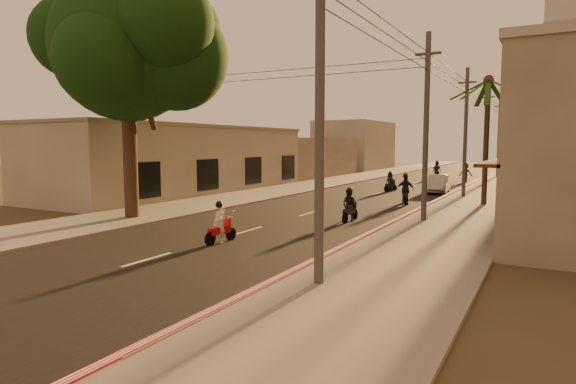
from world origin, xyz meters
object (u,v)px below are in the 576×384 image
(scooter_far_c, at_px, (437,170))
(scooter_far_b, at_px, (466,173))
(scooter_red, at_px, (220,225))
(parked_car, at_px, (438,184))
(scooter_mid_b, at_px, (405,190))
(broadleaf_tree, at_px, (135,48))
(palm_tree, at_px, (488,87))
(scooter_far_a, at_px, (390,182))
(scooter_mid_a, at_px, (350,206))

(scooter_far_c, bearing_deg, scooter_far_b, -74.46)
(scooter_red, bearing_deg, parked_car, 88.20)
(scooter_red, bearing_deg, scooter_mid_b, 84.98)
(broadleaf_tree, height_order, scooter_far_c, broadleaf_tree)
(scooter_mid_b, height_order, scooter_far_c, scooter_mid_b)
(scooter_red, relative_size, parked_car, 0.38)
(broadleaf_tree, bearing_deg, palm_tree, 43.48)
(broadleaf_tree, height_order, scooter_far_a, broadleaf_tree)
(palm_tree, height_order, scooter_far_c, palm_tree)
(palm_tree, bearing_deg, broadleaf_tree, -136.52)
(palm_tree, relative_size, scooter_far_c, 4.15)
(scooter_far_b, bearing_deg, palm_tree, -84.92)
(scooter_far_a, bearing_deg, scooter_far_b, 90.35)
(broadleaf_tree, bearing_deg, parked_car, 62.92)
(scooter_red, distance_m, scooter_mid_a, 7.59)
(scooter_red, relative_size, scooter_mid_b, 0.84)
(scooter_mid_b, bearing_deg, parked_car, 70.04)
(broadleaf_tree, bearing_deg, scooter_mid_a, 24.51)
(scooter_far_a, height_order, scooter_far_c, scooter_far_c)
(scooter_far_b, bearing_deg, scooter_red, -102.57)
(scooter_mid_b, distance_m, parked_car, 8.36)
(scooter_far_b, bearing_deg, parked_car, -97.79)
(parked_car, bearing_deg, broadleaf_tree, -122.75)
(broadleaf_tree, relative_size, scooter_mid_b, 6.11)
(scooter_red, bearing_deg, palm_tree, 72.29)
(scooter_far_a, height_order, parked_car, scooter_far_a)
(scooter_red, xyz_separation_m, scooter_far_a, (-0.18, 22.84, 0.02))
(scooter_mid_a, bearing_deg, broadleaf_tree, -153.35)
(scooter_mid_b, xyz_separation_m, parked_car, (0.36, 8.35, -0.20))
(parked_car, bearing_deg, scooter_red, -104.09)
(palm_tree, distance_m, scooter_far_a, 11.77)
(scooter_mid_b, height_order, parked_car, scooter_mid_b)
(scooter_far_a, height_order, scooter_far_b, scooter_far_b)
(scooter_red, relative_size, scooter_far_a, 1.02)
(scooter_mid_b, distance_m, scooter_far_b, 20.11)
(scooter_far_b, relative_size, parked_car, 0.46)
(broadleaf_tree, relative_size, scooter_far_c, 6.13)
(broadleaf_tree, relative_size, scooter_mid_a, 6.98)
(palm_tree, height_order, scooter_mid_a, palm_tree)
(broadleaf_tree, relative_size, scooter_far_b, 5.99)
(scooter_far_b, distance_m, scooter_far_c, 6.09)
(scooter_far_c, bearing_deg, scooter_far_a, -112.93)
(scooter_mid_b, bearing_deg, scooter_far_b, 70.75)
(scooter_far_b, bearing_deg, scooter_far_a, -114.06)
(scooter_mid_b, relative_size, scooter_far_b, 0.98)
(parked_car, relative_size, scooter_far_c, 2.22)
(parked_car, bearing_deg, scooter_far_b, 83.06)
(broadleaf_tree, height_order, scooter_far_b, broadleaf_tree)
(broadleaf_tree, relative_size, parked_car, 2.76)
(scooter_mid_b, bearing_deg, scooter_red, -119.12)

